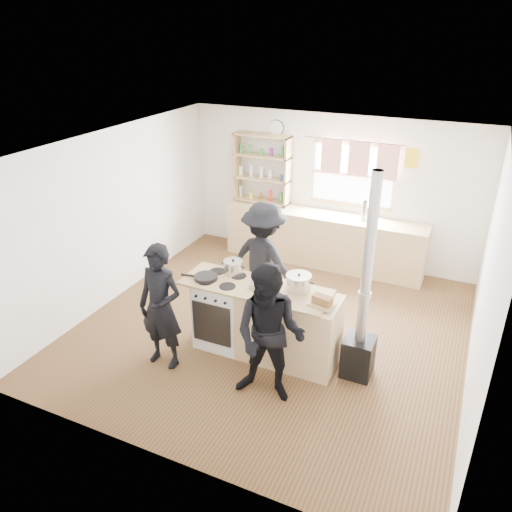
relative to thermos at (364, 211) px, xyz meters
name	(u,v)px	position (x,y,z in m)	size (l,w,h in m)	color
ground	(272,328)	(-0.65, -2.22, -1.07)	(5.00, 5.00, 0.01)	brown
back_counter	(323,239)	(-0.65, 0.00, -0.62)	(3.40, 0.55, 0.90)	tan
shelving_unit	(262,169)	(-1.85, 0.12, 0.45)	(1.00, 0.28, 1.20)	tan
thermos	(364,211)	(0.00, 0.00, 0.00)	(0.10, 0.10, 0.33)	silver
cooking_island	(266,321)	(-0.51, -2.77, -0.60)	(1.97, 0.64, 0.93)	white
skillet_greens	(206,277)	(-1.28, -2.86, -0.11)	(0.34, 0.34, 0.05)	black
roast_tray	(263,284)	(-0.56, -2.73, -0.10)	(0.35, 0.30, 0.07)	silver
stockpot_stove	(233,267)	(-1.04, -2.58, -0.05)	(0.25, 0.25, 0.20)	silver
stockpot_counter	(299,283)	(-0.15, -2.65, -0.03)	(0.30, 0.30, 0.22)	#BABABC
bread_board	(322,302)	(0.22, -2.87, -0.09)	(0.32, 0.26, 0.12)	tan
flue_heater	(361,328)	(0.65, -2.70, -0.42)	(0.35, 0.35, 2.50)	black
person_near_left	(161,307)	(-1.56, -3.46, -0.28)	(0.57, 0.38, 1.57)	black
person_near_right	(270,335)	(-0.16, -3.48, -0.26)	(0.79, 0.61, 1.62)	black
person_far	(264,261)	(-0.91, -1.91, -0.23)	(1.08, 0.62, 1.67)	black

